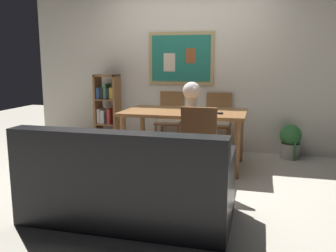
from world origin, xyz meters
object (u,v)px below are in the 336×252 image
Objects in this scene: dining_chair_far_right at (218,118)px; potted_ivy at (290,141)px; flower_vase at (192,94)px; dining_chair_near_right at (200,140)px; dining_table at (185,117)px; dining_chair_far_left at (171,116)px; bookshelf at (108,115)px; tv_remote at (217,113)px; leather_couch at (126,186)px.

dining_chair_far_right is 1.85× the size of potted_ivy.
flower_vase is (-1.32, -0.68, 0.71)m from potted_ivy.
dining_chair_near_right is 0.99m from flower_vase.
dining_table is 1.74× the size of dining_chair_near_right.
dining_chair_near_right is 1.79m from dining_chair_far_left.
bookshelf is 2.39× the size of potted_ivy.
dining_table is 1.74× the size of dining_chair_far_right.
flower_vase is at bearing 32.11° from dining_table.
bookshelf is 1.68m from flower_vase.
dining_chair_near_right is 1.89m from potted_ivy.
dining_chair_far_right is at bearing 89.80° from dining_chair_near_right.
flower_vase is 2.50× the size of tv_remote.
bookshelf is at bearing -179.26° from potted_ivy.
potted_ivy is at bearing 0.74° from bookshelf.
leather_couch is (0.25, -2.60, -0.23)m from dining_chair_far_left.
dining_chair_near_right is at bearing -73.18° from flower_vase.
tv_remote is (1.85, -0.86, 0.22)m from bookshelf.
potted_ivy is 1.64m from flower_vase.
dining_chair_far_left is 1.82m from potted_ivy.
dining_chair_far_left is 0.77× the size of bookshelf.
leather_couch is 2.94m from potted_ivy.
flower_vase reaches higher than dining_table.
leather_couch is 3.66× the size of potted_ivy.
flower_vase reaches higher than tv_remote.
bookshelf reaches higher than potted_ivy.
dining_chair_far_right is at bearing 66.29° from dining_table.
leather_couch is at bearing -84.48° from dining_chair_far_left.
bookshelf reaches higher than dining_chair_near_right.
dining_table is 3.23× the size of potted_ivy.
bookshelf reaches higher than dining_chair_far_left.
dining_chair_far_right is 0.77× the size of bookshelf.
potted_ivy is at bearing -3.03° from dining_chair_far_right.
leather_couch reaches higher than tv_remote.
flower_vase reaches higher than dining_chair_near_right.
dining_chair_far_left is 0.51× the size of leather_couch.
dining_chair_far_left is 6.04× the size of tv_remote.
flower_vase is 0.47m from tv_remote.
dining_chair_far_right is 1.09m from potted_ivy.
dining_table is 1.57m from bookshelf.
bookshelf is at bearing 116.99° from leather_couch.
flower_vase is at bearing -23.53° from bookshelf.
dining_chair_far_right reaches higher than leather_couch.
tv_remote is at bearing -49.52° from dining_chair_far_left.
bookshelf is 7.80× the size of tv_remote.
dining_chair_near_right reaches higher than tv_remote.
dining_chair_near_right is 2.42× the size of flower_vase.
dining_chair_near_right is at bearing -124.47° from potted_ivy.
potted_ivy is at bearing 27.46° from flower_vase.
tv_remote is (0.10, -0.95, 0.22)m from dining_chair_far_right.
flower_vase reaches higher than dining_chair_far_left.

